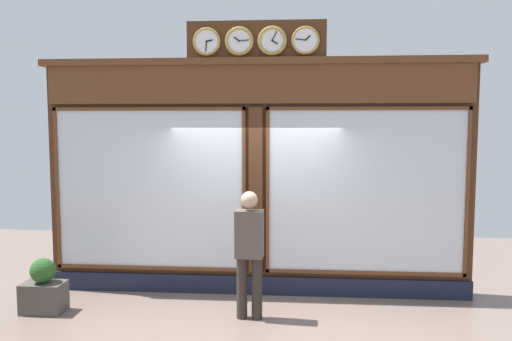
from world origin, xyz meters
TOP-DOWN VIEW (x-y plane):
  - shop_facade at (0.00, -0.13)m, footprint 6.44×0.42m
  - pedestrian at (0.01, 0.98)m, footprint 0.37×0.24m
  - planter_box at (2.82, 0.98)m, footprint 0.56×0.36m
  - planter_shrub at (2.82, 0.98)m, footprint 0.34×0.34m

SIDE VIEW (x-z plane):
  - planter_box at x=2.82m, z-range 0.00..0.41m
  - planter_shrub at x=2.82m, z-range 0.41..0.75m
  - pedestrian at x=0.01m, z-range 0.09..1.78m
  - shop_facade at x=0.00m, z-range -0.24..3.80m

